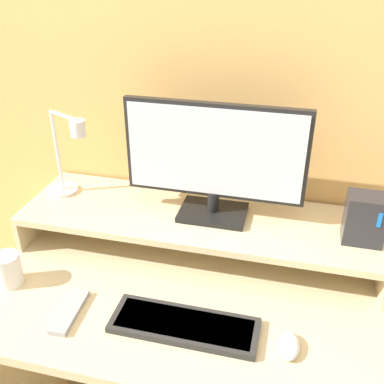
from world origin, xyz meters
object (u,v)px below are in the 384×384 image
Objects in this scene: monitor at (214,159)px; desk_lamp at (68,158)px; router_dock at (365,219)px; keyboard at (184,325)px; mouse at (289,346)px; mug at (8,270)px; remote_control at (70,312)px.

monitor is 0.49m from desk_lamp.
router_dock is 0.59m from keyboard.
mouse is 0.82m from mug.
mug is at bearing -149.48° from monitor.
router_dock is (0.94, -0.03, -0.07)m from desk_lamp.
mug is (-0.23, 0.07, 0.04)m from remote_control.
desk_lamp is 0.94m from router_dock.
keyboard is at bearing -37.00° from desk_lamp.
router_dock is 1.59× the size of mouse.
mug is at bearing -99.79° from desk_lamp.
desk_lamp is 0.89m from mouse.
router_dock reaches higher than mug.
mug reaches higher than keyboard.
keyboard is (0.00, -0.37, -0.31)m from monitor.
router_dock is at bearing -4.20° from monitor.
desk_lamp is at bearing 177.91° from router_dock.
mug is (-0.55, 0.05, 0.04)m from keyboard.
mug is (-0.55, -0.32, -0.27)m from monitor.
monitor is 0.56m from mouse.
desk_lamp is 0.51m from remote_control.
desk_lamp reaches higher than remote_control.
monitor is 3.24× the size of remote_control.
monitor is 0.49m from keyboard.
mouse is (0.77, -0.38, -0.26)m from desk_lamp.
monitor is 3.70× the size of router_dock.
desk_lamp reaches higher than mug.
router_dock is at bearing 37.12° from keyboard.
monitor reaches higher than remote_control.
remote_control is at bearing -17.86° from mug.
router_dock is (0.45, -0.03, -0.12)m from monitor.
remote_control is (-0.59, -0.02, -0.01)m from mouse.
remote_control is (-0.76, -0.36, -0.19)m from router_dock.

